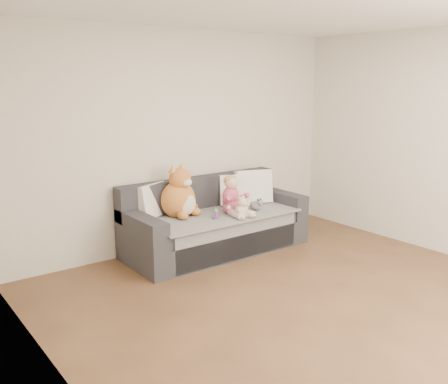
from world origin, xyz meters
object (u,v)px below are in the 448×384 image
plush_cat (180,196)px  teddy_bear (242,209)px  toddler (233,198)px  sippy_cup (216,213)px  sofa (214,225)px

plush_cat → teddy_bear: 0.73m
toddler → plush_cat: size_ratio=0.74×
toddler → sippy_cup: toddler is taller
toddler → teddy_bear: 0.22m
toddler → teddy_bear: toddler is taller
sofa → sippy_cup: size_ratio=18.03×
teddy_bear → plush_cat: bearing=115.8°
sofa → toddler: toddler is taller
toddler → plush_cat: (-0.54, 0.30, 0.04)m
teddy_bear → sippy_cup: 0.30m
toddler → sippy_cup: 0.32m
sofa → teddy_bear: bearing=-75.6°
toddler → teddy_bear: size_ratio=1.82×
toddler → teddy_bear: bearing=-93.6°
sofa → teddy_bear: 0.49m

